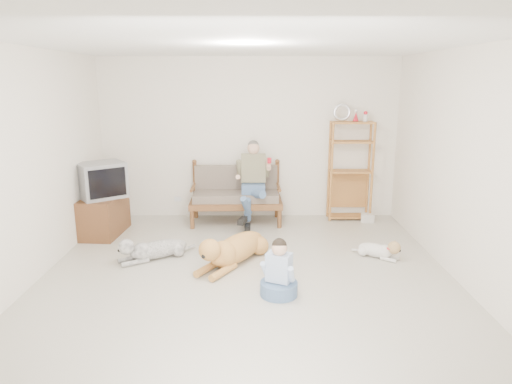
{
  "coord_description": "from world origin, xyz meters",
  "views": [
    {
      "loc": [
        0.09,
        -4.96,
        2.33
      ],
      "look_at": [
        0.11,
        1.0,
        0.85
      ],
      "focal_mm": 32.0,
      "sensor_mm": 36.0,
      "label": 1
    }
  ],
  "objects_px": {
    "etagere": "(350,170)",
    "tv_stand": "(104,215)",
    "golden_retriever": "(232,249)",
    "loveseat": "(236,193)"
  },
  "relations": [
    {
      "from": "tv_stand",
      "to": "etagere",
      "type": "bearing_deg",
      "value": 15.62
    },
    {
      "from": "tv_stand",
      "to": "golden_retriever",
      "type": "height_order",
      "value": "tv_stand"
    },
    {
      "from": "etagere",
      "to": "golden_retriever",
      "type": "distance_m",
      "value": 2.81
    },
    {
      "from": "etagere",
      "to": "tv_stand",
      "type": "relative_size",
      "value": 2.09
    },
    {
      "from": "etagere",
      "to": "golden_retriever",
      "type": "bearing_deg",
      "value": -133.9
    },
    {
      "from": "loveseat",
      "to": "etagere",
      "type": "height_order",
      "value": "etagere"
    },
    {
      "from": "etagere",
      "to": "golden_retriever",
      "type": "relative_size",
      "value": 1.38
    },
    {
      "from": "etagere",
      "to": "tv_stand",
      "type": "bearing_deg",
      "value": -168.62
    },
    {
      "from": "tv_stand",
      "to": "golden_retriever",
      "type": "xyz_separation_m",
      "value": [
        2.03,
        -1.18,
        -0.11
      ]
    },
    {
      "from": "loveseat",
      "to": "tv_stand",
      "type": "height_order",
      "value": "loveseat"
    }
  ]
}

